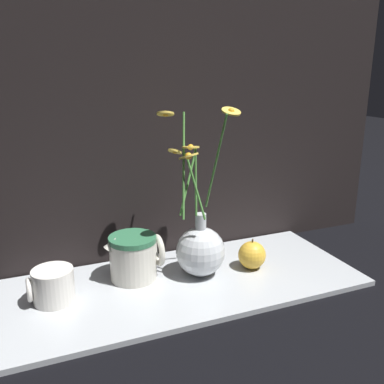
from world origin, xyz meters
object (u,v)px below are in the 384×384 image
vase_with_flowers (200,247)px  ceramic_pitcher (134,255)px  orange_fruit (253,256)px  yellow_mug (52,286)px

vase_with_flowers → ceramic_pitcher: (-0.15, 0.04, -0.01)m
vase_with_flowers → orange_fruit: vase_with_flowers is taller
ceramic_pitcher → yellow_mug: bearing=-168.9°
orange_fruit → ceramic_pitcher: bearing=167.2°
vase_with_flowers → yellow_mug: size_ratio=4.05×
yellow_mug → ceramic_pitcher: bearing=11.1°
ceramic_pitcher → orange_fruit: size_ratio=1.77×
vase_with_flowers → ceramic_pitcher: vase_with_flowers is taller
ceramic_pitcher → orange_fruit: (0.28, -0.06, -0.02)m
vase_with_flowers → yellow_mug: vase_with_flowers is taller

